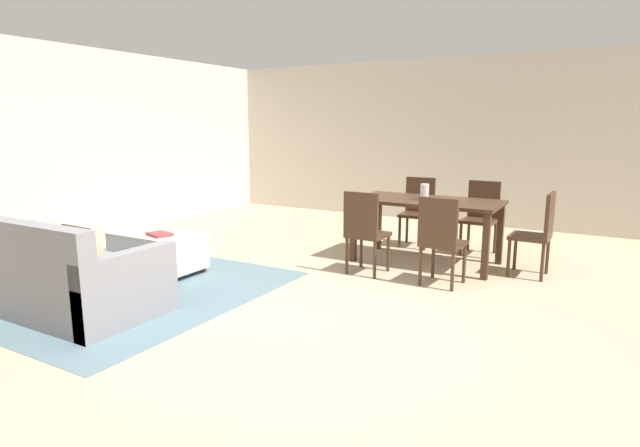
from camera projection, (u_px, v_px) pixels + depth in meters
ground_plane at (310, 316)px, 4.47m from camera, size 10.80×10.80×0.00m
wall_back at (468, 142)px, 8.47m from camera, size 9.00×0.12×2.70m
wall_left at (38, 146)px, 6.86m from camera, size 0.12×11.00×2.70m
area_rug at (113, 286)px, 5.30m from camera, size 3.00×2.80×0.01m
couch at (48, 275)px, 4.66m from camera, size 2.13×0.95×0.86m
ottoman_table at (158, 250)px, 5.79m from camera, size 1.04×0.54×0.44m
dining_table at (427, 207)px, 6.10m from camera, size 1.67×0.86×0.76m
dining_chair_near_left at (365, 228)px, 5.63m from camera, size 0.41×0.41×0.92m
dining_chair_near_right at (441, 236)px, 5.21m from camera, size 0.43×0.43×0.92m
dining_chair_far_left at (418, 207)px, 7.02m from camera, size 0.43×0.43×0.92m
dining_chair_far_right at (481, 213)px, 6.58m from camera, size 0.42×0.42×0.92m
dining_chair_head_east at (539, 230)px, 5.55m from camera, size 0.41×0.41×0.92m
vase_centerpiece at (425, 192)px, 6.03m from camera, size 0.10×0.10×0.19m
book_on_ottoman at (160, 234)px, 5.64m from camera, size 0.31×0.26×0.03m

